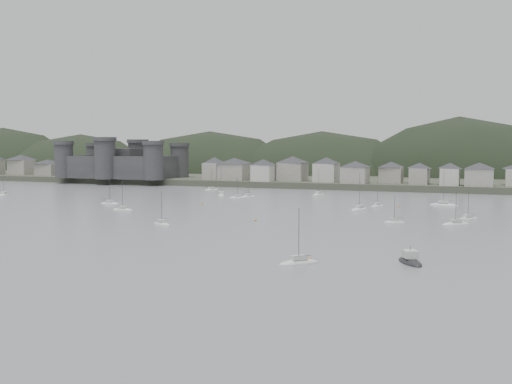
% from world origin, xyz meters
% --- Properties ---
extents(ground, '(900.00, 900.00, 0.00)m').
position_xyz_m(ground, '(0.00, 0.00, 0.00)').
color(ground, slate).
rests_on(ground, ground).
extents(far_shore_land, '(900.00, 250.00, 3.00)m').
position_xyz_m(far_shore_land, '(0.00, 295.00, 1.50)').
color(far_shore_land, '#383D2D').
rests_on(far_shore_land, ground).
extents(forested_ridge, '(851.55, 103.94, 102.57)m').
position_xyz_m(forested_ridge, '(4.83, 269.40, -11.28)').
color(forested_ridge, black).
rests_on(forested_ridge, ground).
extents(castle, '(66.00, 43.00, 20.00)m').
position_xyz_m(castle, '(-120.00, 179.80, 10.96)').
color(castle, '#333235').
rests_on(castle, far_shore_land).
extents(waterfront_town, '(451.48, 28.46, 12.92)m').
position_xyz_m(waterfront_town, '(50.59, 183.34, 8.66)').
color(waterfront_town, gray).
rests_on(waterfront_town, far_shore_land).
extents(sailboat_lead, '(7.78, 2.62, 10.60)m').
position_xyz_m(sailboat_lead, '(-56.36, 75.97, 0.18)').
color(sailboat_lead, silver).
rests_on(sailboat_lead, ground).
extents(moored_fleet, '(245.56, 179.02, 13.38)m').
position_xyz_m(moored_fleet, '(-7.15, 68.59, 0.18)').
color(moored_fleet, silver).
rests_on(moored_fleet, ground).
extents(motor_launch_near, '(6.72, 8.94, 4.02)m').
position_xyz_m(motor_launch_near, '(57.85, 3.25, 0.29)').
color(motor_launch_near, black).
rests_on(motor_launch_near, ground).
extents(mooring_buoys, '(176.09, 125.69, 0.70)m').
position_xyz_m(mooring_buoys, '(0.35, 65.94, 0.15)').
color(mooring_buoys, '#C58241').
rests_on(mooring_buoys, ground).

